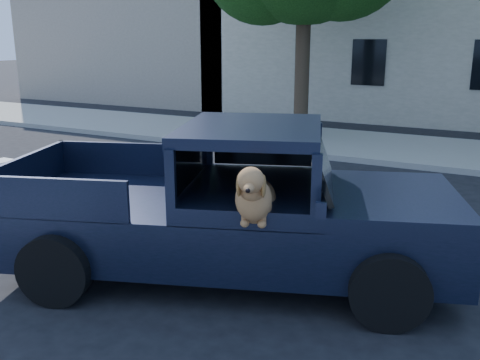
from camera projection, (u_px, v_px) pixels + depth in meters
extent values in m
plane|color=black|center=(316.00, 295.00, 6.62)|extent=(120.00, 120.00, 0.00)
cube|color=gray|center=(433.00, 152.00, 14.46)|extent=(60.00, 4.00, 0.15)
cylinder|color=#332619|center=(302.00, 67.00, 16.05)|extent=(0.44, 0.44, 4.40)
cube|color=tan|center=(146.00, 18.00, 26.42)|extent=(12.00, 6.00, 8.00)
cube|color=black|center=(231.00, 226.00, 7.02)|extent=(6.09, 3.95, 0.72)
cube|color=black|center=(391.00, 200.00, 6.62)|extent=(2.27, 2.61, 0.17)
cube|color=black|center=(252.00, 130.00, 6.65)|extent=(2.30, 2.54, 0.13)
cube|color=black|center=(322.00, 162.00, 6.62)|extent=(0.89, 1.87, 0.62)
cube|color=black|center=(264.00, 225.00, 6.43)|extent=(0.77, 0.77, 0.42)
cube|color=black|center=(321.00, 211.00, 5.37)|extent=(0.12, 0.09, 0.17)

